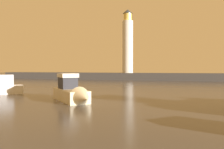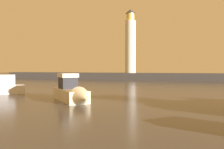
{
  "view_description": "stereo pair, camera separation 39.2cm",
  "coord_description": "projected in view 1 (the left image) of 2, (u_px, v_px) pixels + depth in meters",
  "views": [
    {
      "loc": [
        5.88,
        -1.77,
        2.93
      ],
      "look_at": [
        0.15,
        18.89,
        2.35
      ],
      "focal_mm": 37.01,
      "sensor_mm": 36.0,
      "label": 1
    },
    {
      "loc": [
        6.26,
        -1.66,
        2.93
      ],
      "look_at": [
        0.15,
        18.89,
        2.35
      ],
      "focal_mm": 37.01,
      "sensor_mm": 36.0,
      "label": 2
    }
  ],
  "objects": [
    {
      "name": "breakwater",
      "position": [
        151.0,
        77.0,
        56.59
      ],
      "size": [
        81.79,
        4.07,
        1.75
      ],
      "primitive_type": "cube",
      "color": "#423F3D",
      "rests_on": "ground_plane"
    },
    {
      "name": "ground_plane",
      "position": [
        129.0,
        91.0,
        29.98
      ],
      "size": [
        220.0,
        220.0,
        0.0
      ],
      "primitive_type": "plane",
      "color": "#4C4742"
    },
    {
      "name": "lighthouse",
      "position": [
        128.0,
        43.0,
        57.92
      ],
      "size": [
        2.64,
        2.64,
        15.92
      ],
      "color": "silver",
      "rests_on": "breakwater"
    },
    {
      "name": "motorboat_0",
      "position": [
        73.0,
        93.0,
        20.01
      ],
      "size": [
        5.66,
        5.74,
        2.74
      ],
      "color": "beige",
      "rests_on": "ground_plane"
    }
  ]
}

